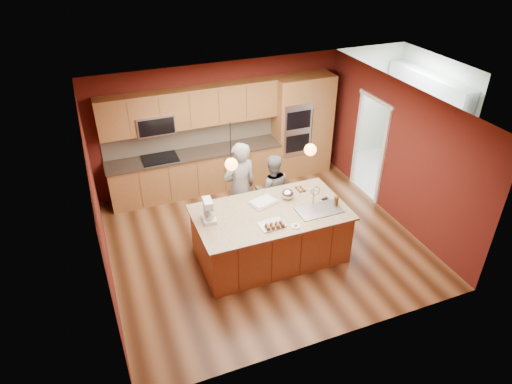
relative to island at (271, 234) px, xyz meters
name	(u,v)px	position (x,y,z in m)	size (l,w,h in m)	color
floor	(262,240)	(0.02, 0.46, -0.49)	(5.50, 5.50, 0.00)	#462713
ceiling	(264,104)	(0.02, 0.46, 2.21)	(5.50, 5.50, 0.00)	white
wall_back	(219,125)	(0.02, 2.96, 0.86)	(5.50, 5.50, 0.00)	#531812
wall_front	(336,269)	(0.02, -2.04, 0.86)	(5.50, 5.50, 0.00)	#531812
wall_left	(98,211)	(-2.73, 0.46, 0.86)	(5.00, 5.00, 0.00)	#531812
wall_right	(396,152)	(2.77, 0.46, 0.86)	(5.00, 5.00, 0.00)	#531812
cabinet_run	(193,150)	(-0.66, 2.70, 0.50)	(3.74, 0.64, 2.30)	#96572A
oven_column	(302,126)	(1.87, 2.65, 0.66)	(1.30, 0.62, 2.30)	#96572A
doorway_trim	(369,149)	(2.75, 1.26, 0.56)	(0.08, 1.11, 2.20)	silver
laundry_room	(428,92)	(4.37, 1.66, 1.46)	(2.60, 2.70, 2.70)	silver
pendant_left	(231,164)	(-0.69, 0.00, 1.52)	(0.20, 0.20, 0.80)	black
pendant_right	(310,149)	(0.66, 0.00, 1.52)	(0.20, 0.20, 0.80)	black
island	(271,234)	(0.00, 0.00, 0.00)	(2.60, 1.45, 1.34)	#96572A
person_left	(240,188)	(-0.23, 0.98, 0.43)	(0.67, 0.44, 1.84)	black
person_right	(272,190)	(0.43, 0.98, 0.24)	(0.71, 0.55, 1.46)	slate
stand_mixer	(208,212)	(-1.07, 0.14, 0.64)	(0.23, 0.30, 0.40)	white
sheet_cake	(263,202)	(-0.04, 0.29, 0.49)	(0.54, 0.46, 0.05)	white
cooling_rack	(272,225)	(-0.15, -0.36, 0.48)	(0.42, 0.30, 0.02)	#B0B2B6
mixing_bowl	(288,194)	(0.42, 0.27, 0.56)	(0.22, 0.22, 0.19)	#AEB0B4
plate	(296,226)	(0.19, -0.54, 0.48)	(0.16, 0.16, 0.01)	white
tumbler	(336,201)	(1.11, -0.23, 0.55)	(0.08, 0.08, 0.16)	#3A250B
phone	(325,199)	(1.03, 0.02, 0.47)	(0.13, 0.07, 0.01)	black
cupcakes_left	(209,207)	(-0.97, 0.49, 0.50)	(0.15, 0.22, 0.07)	#BC7E4E
cupcakes_rack	(275,225)	(-0.14, -0.44, 0.52)	(0.33, 0.17, 0.07)	#BC7E4E
cupcakes_right	(301,188)	(0.76, 0.45, 0.50)	(0.15, 0.22, 0.07)	#BC7E4E
washer	(418,159)	(4.19, 1.33, 0.01)	(0.61, 0.63, 0.99)	white
dryer	(402,149)	(4.21, 1.94, -0.01)	(0.59, 0.61, 0.96)	white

